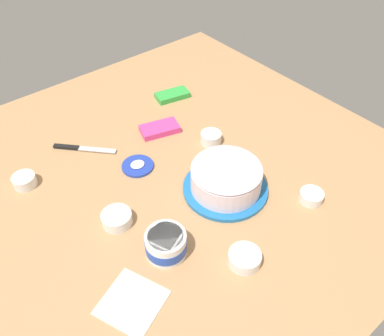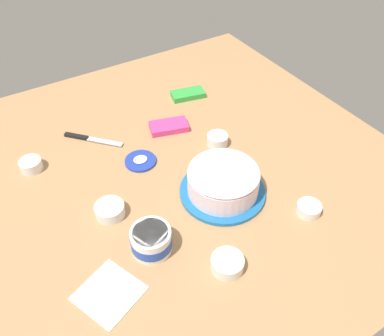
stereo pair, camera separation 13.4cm
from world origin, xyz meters
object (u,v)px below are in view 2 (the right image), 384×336
(sprinkle_bowl_rainbow, at_px, (227,263))
(sprinkle_bowl_yellow, at_px, (217,139))
(frosted_cake, at_px, (223,182))
(sprinkle_bowl_orange, at_px, (309,209))
(paper_napkin, at_px, (109,293))
(frosting_tub_lid, at_px, (141,161))
(candy_box_upper, at_px, (169,126))
(frosting_tub, at_px, (151,240))
(sprinkle_bowl_pink, at_px, (31,165))
(candy_box_lower, at_px, (188,94))
(spreading_knife, at_px, (88,138))
(sprinkle_bowl_blue, at_px, (110,210))

(sprinkle_bowl_rainbow, xyz_separation_m, sprinkle_bowl_yellow, (-0.27, -0.45, 0.00))
(frosted_cake, xyz_separation_m, sprinkle_bowl_yellow, (-0.13, -0.22, -0.03))
(sprinkle_bowl_orange, height_order, paper_napkin, sprinkle_bowl_orange)
(frosting_tub_lid, xyz_separation_m, candy_box_upper, (-0.18, -0.11, 0.01))
(frosting_tub, relative_size, paper_napkin, 0.80)
(frosting_tub, height_order, sprinkle_bowl_pink, frosting_tub)
(sprinkle_bowl_pink, xyz_separation_m, sprinkle_bowl_orange, (-0.69, 0.65, -0.00))
(frosted_cake, relative_size, frosting_tub, 2.36)
(sprinkle_bowl_pink, distance_m, sprinkle_bowl_rainbow, 0.77)
(sprinkle_bowl_orange, relative_size, sprinkle_bowl_yellow, 0.99)
(sprinkle_bowl_pink, distance_m, candy_box_lower, 0.71)
(sprinkle_bowl_pink, bearing_deg, candy_box_upper, 174.25)
(candy_box_lower, bearing_deg, frosting_tub, 63.93)
(sprinkle_bowl_yellow, relative_size, paper_napkin, 0.52)
(frosting_tub, relative_size, frosting_tub_lid, 1.07)
(frosting_tub_lid, bearing_deg, spreading_knife, -62.19)
(spreading_knife, distance_m, paper_napkin, 0.66)
(spreading_knife, relative_size, candy_box_upper, 1.27)
(sprinkle_bowl_orange, xyz_separation_m, sprinkle_bowl_yellow, (0.06, -0.42, 0.01))
(frosted_cake, xyz_separation_m, candy_box_lower, (-0.20, -0.55, -0.04))
(frosting_tub_lid, xyz_separation_m, paper_napkin, (0.30, 0.42, -0.00))
(paper_napkin, bearing_deg, sprinkle_bowl_yellow, -148.72)
(frosting_tub_lid, height_order, candy_box_lower, candy_box_lower)
(frosting_tub_lid, height_order, sprinkle_bowl_orange, sprinkle_bowl_orange)
(sprinkle_bowl_pink, bearing_deg, frosted_cake, 138.62)
(frosting_tub_lid, distance_m, paper_napkin, 0.51)
(sprinkle_bowl_blue, distance_m, candy_box_upper, 0.46)
(candy_box_lower, bearing_deg, sprinkle_bowl_rainbow, 78.76)
(sprinkle_bowl_pink, xyz_separation_m, sprinkle_bowl_rainbow, (-0.35, 0.68, -0.00))
(frosted_cake, relative_size, sprinkle_bowl_yellow, 3.62)
(sprinkle_bowl_blue, distance_m, candy_box_lower, 0.70)
(spreading_knife, xyz_separation_m, sprinkle_bowl_yellow, (-0.40, 0.28, 0.02))
(candy_box_upper, bearing_deg, frosted_cake, 104.01)
(sprinkle_bowl_yellow, distance_m, paper_napkin, 0.69)
(frosted_cake, xyz_separation_m, spreading_knife, (0.28, -0.49, -0.05))
(spreading_knife, bearing_deg, candy_box_lower, -173.66)
(sprinkle_bowl_rainbow, distance_m, sprinkle_bowl_yellow, 0.53)
(frosting_tub, height_order, sprinkle_bowl_yellow, frosting_tub)
(sprinkle_bowl_yellow, distance_m, sprinkle_bowl_blue, 0.49)
(spreading_knife, distance_m, sprinkle_bowl_blue, 0.39)
(sprinkle_bowl_rainbow, relative_size, paper_napkin, 0.62)
(frosting_tub, xyz_separation_m, frosting_tub_lid, (-0.13, -0.35, -0.03))
(frosted_cake, bearing_deg, sprinkle_bowl_pink, -41.38)
(sprinkle_bowl_yellow, bearing_deg, candy_box_upper, -57.99)
(frosting_tub, bearing_deg, sprinkle_bowl_yellow, -145.78)
(sprinkle_bowl_orange, bearing_deg, sprinkle_bowl_pink, -43.52)
(sprinkle_bowl_orange, relative_size, candy_box_lower, 0.55)
(frosted_cake, bearing_deg, sprinkle_bowl_blue, -17.26)
(sprinkle_bowl_pink, relative_size, sprinkle_bowl_orange, 1.00)
(sprinkle_bowl_rainbow, bearing_deg, frosted_cake, -122.06)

